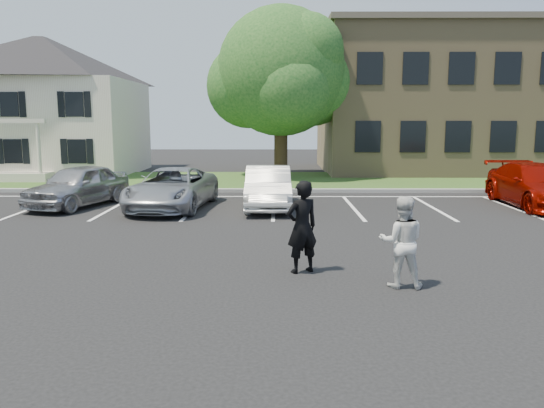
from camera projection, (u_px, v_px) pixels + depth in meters
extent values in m
plane|color=black|center=(272.00, 273.00, 10.70)|extent=(90.00, 90.00, 0.00)
cube|color=gray|center=(274.00, 191.00, 22.53)|extent=(40.00, 0.30, 0.15)
cube|color=#244916|center=(274.00, 181.00, 26.49)|extent=(44.00, 8.00, 0.08)
cube|color=white|center=(35.00, 207.00, 18.65)|extent=(0.12, 5.20, 0.01)
cube|color=white|center=(114.00, 207.00, 18.63)|extent=(0.12, 5.20, 0.01)
cube|color=white|center=(194.00, 207.00, 18.61)|extent=(0.12, 5.20, 0.01)
cube|color=white|center=(273.00, 208.00, 18.59)|extent=(0.12, 5.20, 0.01)
cube|color=white|center=(353.00, 208.00, 18.58)|extent=(0.12, 5.20, 0.01)
cube|color=white|center=(433.00, 208.00, 18.56)|extent=(0.12, 5.20, 0.01)
cube|color=white|center=(513.00, 208.00, 18.54)|extent=(0.12, 5.20, 0.01)
cube|color=white|center=(308.00, 197.00, 21.25)|extent=(34.00, 0.12, 0.01)
cube|color=beige|center=(46.00, 128.00, 30.12)|extent=(10.00, 8.00, 5.20)
pyramid|color=black|center=(41.00, 59.00, 29.52)|extent=(10.30, 8.24, 2.40)
cube|color=beige|center=(12.00, 177.00, 26.25)|extent=(4.00, 1.60, 0.50)
cylinder|color=beige|center=(39.00, 156.00, 25.47)|extent=(0.18, 0.18, 2.70)
cube|color=beige|center=(1.00, 121.00, 25.22)|extent=(4.20, 0.25, 0.20)
cube|color=black|center=(13.00, 151.00, 26.33)|extent=(0.90, 0.06, 1.20)
cube|color=black|center=(9.00, 104.00, 25.96)|extent=(0.90, 0.06, 1.20)
cube|color=black|center=(0.00, 151.00, 26.33)|extent=(0.32, 0.05, 1.25)
cube|color=black|center=(26.00, 151.00, 26.32)|extent=(0.32, 0.05, 1.25)
cube|color=#947F57|center=(508.00, 104.00, 31.70)|extent=(22.00, 10.00, 8.00)
cube|color=#52493E|center=(513.00, 32.00, 31.04)|extent=(22.40, 10.40, 0.30)
cube|color=black|center=(368.00, 137.00, 27.08)|extent=(1.30, 0.06, 1.60)
cube|color=black|center=(370.00, 68.00, 26.54)|extent=(1.30, 0.06, 1.60)
cube|color=black|center=(413.00, 137.00, 27.06)|extent=(1.30, 0.06, 1.60)
cube|color=black|center=(416.00, 68.00, 26.52)|extent=(1.30, 0.06, 1.60)
cube|color=black|center=(458.00, 137.00, 27.04)|extent=(1.30, 0.06, 1.60)
cube|color=black|center=(462.00, 68.00, 26.51)|extent=(1.30, 0.06, 1.60)
cube|color=black|center=(503.00, 137.00, 27.03)|extent=(1.30, 0.06, 1.60)
cube|color=black|center=(508.00, 68.00, 26.49)|extent=(1.30, 0.06, 1.60)
cylinder|color=black|center=(281.00, 148.00, 27.83)|extent=(0.70, 0.70, 3.20)
sphere|color=#124318|center=(281.00, 72.00, 27.21)|extent=(6.60, 6.60, 6.60)
sphere|color=#124318|center=(311.00, 82.00, 27.97)|extent=(4.60, 4.60, 4.60)
sphere|color=#124318|center=(249.00, 86.00, 27.73)|extent=(4.40, 4.40, 4.40)
sphere|color=#124318|center=(290.00, 88.00, 25.87)|extent=(4.00, 4.00, 4.00)
sphere|color=#124318|center=(270.00, 69.00, 28.75)|extent=(4.20, 4.20, 4.20)
sphere|color=#124318|center=(306.00, 51.00, 26.18)|extent=(3.80, 3.80, 3.80)
imported|color=black|center=(302.00, 227.00, 10.60)|extent=(0.81, 0.71, 1.87)
imported|color=silver|center=(402.00, 242.00, 9.69)|extent=(0.90, 0.74, 1.70)
imported|color=#A3A2A7|center=(78.00, 186.00, 18.81)|extent=(3.02, 4.71, 1.49)
imported|color=#A5A7AD|center=(172.00, 189.00, 18.33)|extent=(2.86, 5.27, 1.40)
imported|color=silver|center=(268.00, 188.00, 18.41)|extent=(1.61, 4.43, 1.45)
imported|color=#800800|center=(536.00, 185.00, 18.73)|extent=(2.19, 5.26, 1.52)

